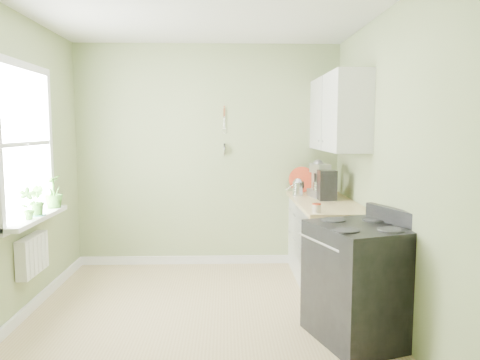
{
  "coord_description": "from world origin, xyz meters",
  "views": [
    {
      "loc": [
        0.21,
        -3.94,
        1.69
      ],
      "look_at": [
        0.35,
        0.55,
        1.19
      ],
      "focal_mm": 35.0,
      "sensor_mm": 36.0,
      "label": 1
    }
  ],
  "objects_px": {
    "stand_mixer": "(320,181)",
    "coffee_maker": "(327,186)",
    "stove": "(360,282)",
    "kettle": "(298,187)"
  },
  "relations": [
    {
      "from": "stand_mixer",
      "to": "coffee_maker",
      "type": "height_order",
      "value": "stand_mixer"
    },
    {
      "from": "stand_mixer",
      "to": "coffee_maker",
      "type": "bearing_deg",
      "value": -84.09
    },
    {
      "from": "coffee_maker",
      "to": "stove",
      "type": "bearing_deg",
      "value": -91.46
    },
    {
      "from": "stove",
      "to": "kettle",
      "type": "xyz_separation_m",
      "value": [
        -0.23,
        1.77,
        0.54
      ]
    },
    {
      "from": "stand_mixer",
      "to": "kettle",
      "type": "bearing_deg",
      "value": 160.43
    },
    {
      "from": "stand_mixer",
      "to": "coffee_maker",
      "type": "distance_m",
      "value": 0.25
    },
    {
      "from": "stand_mixer",
      "to": "kettle",
      "type": "relative_size",
      "value": 2.08
    },
    {
      "from": "stand_mixer",
      "to": "kettle",
      "type": "xyz_separation_m",
      "value": [
        -0.24,
        0.09,
        -0.08
      ]
    },
    {
      "from": "stove",
      "to": "kettle",
      "type": "bearing_deg",
      "value": 97.33
    },
    {
      "from": "stand_mixer",
      "to": "coffee_maker",
      "type": "relative_size",
      "value": 1.29
    }
  ]
}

